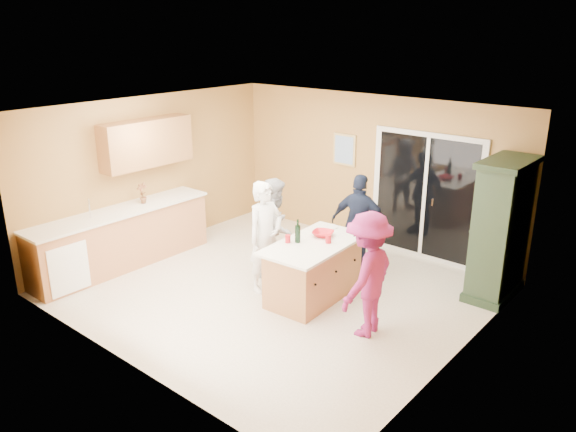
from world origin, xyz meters
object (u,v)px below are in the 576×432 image
Objects in this scene: woman_grey at (276,227)px; kitchen_island at (313,272)px; woman_white at (265,237)px; woman_navy at (359,223)px; green_hutch at (501,231)px; woman_magenta at (368,275)px.

kitchen_island is at bearing -132.30° from woman_grey.
woman_white is at bearing -178.41° from woman_grey.
woman_grey is at bearing 31.03° from woman_navy.
green_hutch is at bearing -88.64° from woman_grey.
green_hutch reaches higher than woman_navy.
woman_grey is 0.95× the size of woman_magenta.
woman_white is 1.78m from woman_magenta.
woman_white is 1.59m from woman_navy.
kitchen_island is 1.07m from woman_grey.
kitchen_island is 0.84m from woman_white.
woman_magenta is (1.78, -0.11, -0.02)m from woman_white.
kitchen_island is 1.00× the size of woman_white.
green_hutch reaches higher than woman_magenta.
green_hutch is at bearing 38.90° from kitchen_island.
woman_white is 1.02× the size of woman_magenta.
woman_navy is at bearing -17.19° from woman_white.
woman_magenta reaches higher than kitchen_island.
green_hutch reaches higher than woman_grey.
woman_magenta is (2.05, -0.64, 0.04)m from woman_grey.
green_hutch is at bearing -179.61° from woman_navy.
woman_white is 1.05× the size of woman_navy.
woman_navy is at bearing 89.12° from kitchen_island.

